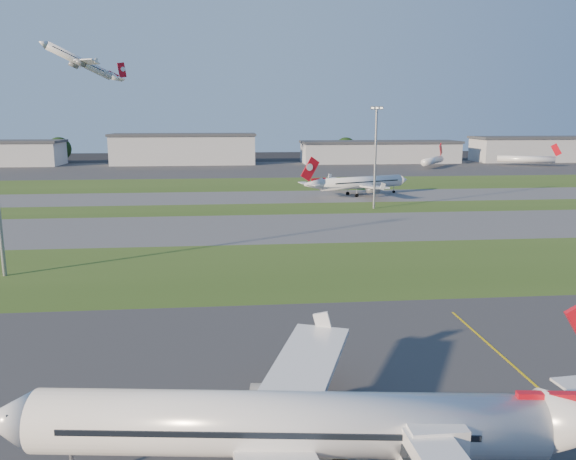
{
  "coord_description": "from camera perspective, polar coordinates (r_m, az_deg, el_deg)",
  "views": [
    {
      "loc": [
        -21.05,
        -31.97,
        23.11
      ],
      "look_at": [
        -13.19,
        47.73,
        7.0
      ],
      "focal_mm": 35.0,
      "sensor_mm": 36.0,
      "label": 1
    }
  ],
  "objects": [
    {
      "name": "grass_strip_a",
      "position": [
        89.6,
        8.17,
        -3.69
      ],
      "size": [
        300.0,
        34.0,
        0.01
      ],
      "primitive_type": "cube",
      "color": "#35501A",
      "rests_on": "ground"
    },
    {
      "name": "taxiway_a",
      "position": [
        121.08,
        4.48,
        0.34
      ],
      "size": [
        300.0,
        32.0,
        0.01
      ],
      "primitive_type": "cube",
      "color": "#515154",
      "rests_on": "ground"
    },
    {
      "name": "grass_strip_b",
      "position": [
        145.37,
        2.77,
        2.22
      ],
      "size": [
        300.0,
        18.0,
        0.01
      ],
      "primitive_type": "cube",
      "color": "#35501A",
      "rests_on": "ground"
    },
    {
      "name": "taxiway_b",
      "position": [
        166.92,
        1.67,
        3.41
      ],
      "size": [
        300.0,
        26.0,
        0.01
      ],
      "primitive_type": "cube",
      "color": "#515154",
      "rests_on": "ground"
    },
    {
      "name": "grass_strip_c",
      "position": [
        199.44,
        0.46,
        4.72
      ],
      "size": [
        300.0,
        40.0,
        0.01
      ],
      "primitive_type": "cube",
      "color": "#35501A",
      "rests_on": "ground"
    },
    {
      "name": "apron_far",
      "position": [
        258.86,
        -0.95,
        6.25
      ],
      "size": [
        400.0,
        80.0,
        0.01
      ],
      "primitive_type": "cube",
      "color": "#333335",
      "rests_on": "ground"
    },
    {
      "name": "airliner_parked",
      "position": [
        36.96,
        0.3,
        -19.26
      ],
      "size": [
        38.98,
        32.89,
        12.19
      ],
      "rotation": [
        0.0,
        0.0,
        -0.12
      ],
      "color": "white",
      "rests_on": "ground"
    },
    {
      "name": "airliner_taxiing",
      "position": [
        170.16,
        7.38,
        4.77
      ],
      "size": [
        33.06,
        28.02,
        10.85
      ],
      "rotation": [
        0.0,
        0.0,
        3.51
      ],
      "color": "white",
      "rests_on": "ground"
    },
    {
      "name": "airliner_departing",
      "position": [
        243.55,
        -20.35,
        15.75
      ],
      "size": [
        28.63,
        24.65,
        10.04
      ],
      "rotation": [
        0.0,
        0.0,
        0.53
      ],
      "color": "white"
    },
    {
      "name": "mini_jet_near",
      "position": [
        272.66,
        14.49,
        6.85
      ],
      "size": [
        18.32,
        24.09,
        9.48
      ],
      "rotation": [
        0.0,
        0.0,
        0.94
      ],
      "color": "white",
      "rests_on": "ground"
    },
    {
      "name": "mini_jet_far",
      "position": [
        296.42,
        23.04,
        6.64
      ],
      "size": [
        26.54,
        14.11,
        9.48
      ],
      "rotation": [
        0.0,
        0.0,
        -0.45
      ],
      "color": "white",
      "rests_on": "ground"
    },
    {
      "name": "light_mast_centre",
      "position": [
        144.78,
        8.88,
        7.95
      ],
      "size": [
        3.2,
        0.7,
        25.8
      ],
      "color": "gray",
      "rests_on": "ground"
    },
    {
      "name": "hangar_west",
      "position": [
        288.38,
        -10.5,
        8.11
      ],
      "size": [
        71.4,
        23.0,
        15.2
      ],
      "color": "#9C9EA4",
      "rests_on": "ground"
    },
    {
      "name": "hangar_east",
      "position": [
        297.39,
        9.28,
        7.86
      ],
      "size": [
        81.6,
        23.0,
        11.2
      ],
      "color": "#9C9EA4",
      "rests_on": "ground"
    },
    {
      "name": "hangar_far_east",
      "position": [
        337.07,
        26.1,
        7.43
      ],
      "size": [
        96.9,
        23.0,
        13.2
      ],
      "color": "#9C9EA4",
      "rests_on": "ground"
    },
    {
      "name": "tree_west",
      "position": [
        315.2,
        -22.22,
        7.64
      ],
      "size": [
        12.1,
        12.1,
        13.2
      ],
      "color": "black",
      "rests_on": "ground"
    },
    {
      "name": "tree_mid_west",
      "position": [
        298.47,
        -5.48,
        8.01
      ],
      "size": [
        9.9,
        9.9,
        10.8
      ],
      "color": "black",
      "rests_on": "ground"
    },
    {
      "name": "tree_mid_east",
      "position": [
        307.53,
        5.89,
        8.28
      ],
      "size": [
        11.55,
        11.55,
        12.6
      ],
      "color": "black",
      "rests_on": "ground"
    },
    {
      "name": "tree_east",
      "position": [
        328.91,
        18.99,
        7.81
      ],
      "size": [
        10.45,
        10.45,
        11.4
      ],
      "color": "black",
      "rests_on": "ground"
    }
  ]
}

